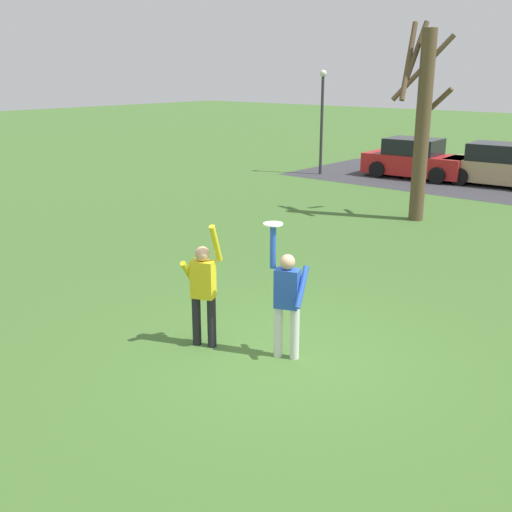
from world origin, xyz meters
name	(u,v)px	position (x,y,z in m)	size (l,w,h in m)	color
ground_plane	(283,357)	(0.00, 0.00, 0.00)	(120.00, 120.00, 0.00)	#426B2D
person_catcher	(287,297)	(0.03, 0.04, 0.98)	(0.58, 0.49, 2.08)	silver
person_defender	(203,288)	(-1.23, -0.47, 0.98)	(0.63, 0.57, 2.04)	black
frisbee_disc	(273,224)	(-0.18, -0.04, 2.09)	(0.29, 0.29, 0.02)	white
parked_car_red	(415,160)	(-5.98, 16.59, 0.73)	(4.20, 2.23, 1.59)	red
parked_car_tan	(501,166)	(-2.66, 17.02, 0.73)	(4.20, 2.23, 1.59)	tan
bare_tree_tall	(422,119)	(-2.61, 9.77, 2.91)	(1.82, 1.91, 5.56)	brown
lamppost_by_lot	(322,112)	(-9.43, 14.81, 2.59)	(0.28, 0.28, 4.26)	#2D2D33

